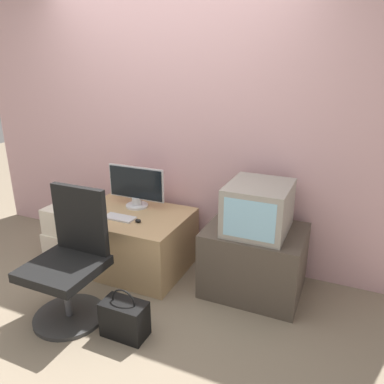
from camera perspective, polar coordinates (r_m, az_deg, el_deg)
ground_plane at (r=3.01m, az=-14.78°, el=-19.07°), size 12.00×12.00×0.00m
wall_back at (r=3.52m, az=-3.12°, el=10.57°), size 4.40×0.05×2.60m
desk at (r=3.54m, az=-9.03°, el=-7.27°), size 1.01×0.77×0.53m
side_stand at (r=3.19m, az=9.40°, el=-10.20°), size 0.79×0.62×0.56m
main_monitor at (r=3.53m, az=-8.51°, el=0.76°), size 0.58×0.21×0.39m
keyboard at (r=3.36m, az=-11.00°, el=-3.85°), size 0.28×0.13×0.01m
mouse at (r=3.24m, az=-8.23°, el=-4.38°), size 0.06×0.04×0.03m
crt_tv at (r=2.97m, az=10.06°, el=-2.37°), size 0.47×0.54×0.39m
office_chair at (r=2.94m, az=-18.12°, el=-10.47°), size 0.53×0.53×0.98m
cardboard_box_lower at (r=3.94m, az=-19.34°, el=-7.47°), size 0.26×0.26×0.26m
cardboard_box_upper at (r=3.84m, az=-19.77°, el=-4.05°), size 0.24×0.22×0.25m
handbag at (r=2.80m, az=-10.23°, el=-18.44°), size 0.32×0.18×0.37m
book at (r=3.76m, az=-20.72°, el=-11.11°), size 0.18×0.16×0.02m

